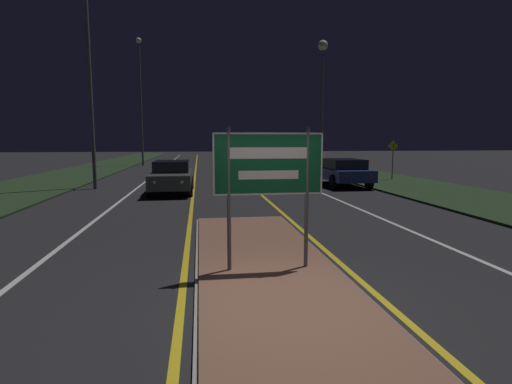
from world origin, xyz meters
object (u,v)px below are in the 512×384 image
car_receding_0 (342,171)px  car_approaching_0 (172,176)px  streetlight_left_near (87,30)px  highway_sign (268,170)px  car_receding_1 (292,161)px  streetlight_right_near (322,80)px  warning_sign (393,156)px  streetlight_left_far (140,89)px

car_receding_0 → car_approaching_0: car_approaching_0 is taller
streetlight_left_near → car_approaching_0: 7.81m
highway_sign → car_receding_1: 24.38m
streetlight_left_near → car_approaching_0: (3.76, -1.90, -6.58)m
streetlight_left_near → car_receding_1: bearing=40.4°
streetlight_right_near → car_receding_1: streetlight_right_near is taller
highway_sign → streetlight_left_near: bearing=114.7°
car_receding_0 → warning_sign: (3.79, 2.04, 0.68)m
streetlight_left_near → streetlight_right_near: size_ratio=1.28×
streetlight_right_near → car_approaching_0: bearing=-141.6°
warning_sign → highway_sign: bearing=-123.4°
highway_sign → car_receding_0: 14.36m
car_receding_0 → streetlight_left_near: bearing=178.3°
warning_sign → car_receding_1: bearing=114.5°
car_receding_1 → car_approaching_0: car_receding_1 is taller
highway_sign → car_receding_0: bearing=64.8°
streetlight_right_near → streetlight_left_far: bearing=135.8°
car_receding_0 → warning_sign: size_ratio=2.06×
streetlight_right_near → car_receding_0: size_ratio=1.88×
highway_sign → car_receding_0: size_ratio=0.53×
streetlight_left_far → streetlight_left_near: bearing=-89.5°
car_receding_1 → warning_sign: 9.49m
car_receding_1 → warning_sign: warning_sign is taller
streetlight_left_near → car_receding_1: 17.19m
car_receding_0 → car_approaching_0: size_ratio=1.04×
streetlight_left_near → streetlight_right_near: (12.83, 5.29, -1.18)m
highway_sign → streetlight_left_near: streetlight_left_near is taller
car_receding_0 → streetlight_right_near: bearing=83.9°
streetlight_right_near → highway_sign: bearing=-109.8°
highway_sign → streetlight_left_far: (-6.30, 31.27, 5.09)m
highway_sign → warning_sign: size_ratio=1.10×
streetlight_right_near → car_receding_0: (-0.61, -5.65, -5.39)m
streetlight_left_near → streetlight_left_far: (-0.17, 17.95, -0.42)m
car_receding_1 → car_approaching_0: bearing=-124.3°
car_receding_1 → streetlight_right_near: bearing=-81.6°
highway_sign → car_receding_0: highway_sign is taller
car_approaching_0 → streetlight_left_near: bearing=153.2°
streetlight_left_near → car_receding_1: (12.10, 10.30, -6.56)m
car_approaching_0 → warning_sign: (12.26, 3.59, 0.68)m
car_approaching_0 → warning_sign: warning_sign is taller
streetlight_right_near → car_receding_1: 7.39m
streetlight_left_far → car_approaching_0: (3.93, -19.85, -6.15)m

